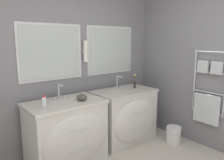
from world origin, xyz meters
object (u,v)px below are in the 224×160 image
toiletry_bottle (44,102)px  amenity_bowl (82,97)px  vanity_left (67,132)px  vanity_right (125,115)px  flower_vase (135,83)px  waste_bin (174,134)px

toiletry_bottle → amenity_bowl: 0.53m
vanity_left → vanity_right: bearing=0.0°
flower_vase → vanity_left: bearing=-178.4°
waste_bin → vanity_right: bearing=132.4°
vanity_right → flower_vase: 0.57m
toiletry_bottle → amenity_bowl: toiletry_bottle is taller
vanity_right → flower_vase: flower_vase is taller
vanity_right → flower_vase: size_ratio=4.16×
waste_bin → amenity_bowl: bearing=159.2°
vanity_left → flower_vase: size_ratio=4.16×
vanity_left → waste_bin: size_ratio=3.70×
vanity_right → toiletry_bottle: (-1.39, -0.06, 0.49)m
amenity_bowl → flower_vase: flower_vase is taller
vanity_left → amenity_bowl: amenity_bowl is taller
vanity_right → waste_bin: (0.54, -0.59, -0.29)m
amenity_bowl → toiletry_bottle: bearing=-179.2°
vanity_right → toiletry_bottle: toiletry_bottle is taller
vanity_right → flower_vase: bearing=8.5°
flower_vase → toiletry_bottle: bearing=-176.5°
amenity_bowl → waste_bin: bearing=-20.8°
vanity_right → waste_bin: size_ratio=3.70×
waste_bin → toiletry_bottle: bearing=164.8°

